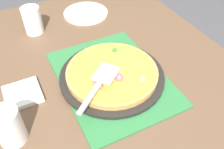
{
  "coord_description": "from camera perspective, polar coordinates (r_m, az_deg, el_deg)",
  "views": [
    {
      "loc": [
        0.57,
        -0.28,
        1.38
      ],
      "look_at": [
        0.0,
        0.0,
        0.77
      ],
      "focal_mm": 39.21,
      "sensor_mm": 36.0,
      "label": 1
    }
  ],
  "objects": [
    {
      "name": "plate_side",
      "position": [
        1.27,
        -6.13,
        14.06
      ],
      "size": [
        0.22,
        0.22,
        0.01
      ],
      "primitive_type": "cylinder",
      "color": "white",
      "rests_on": "dining_table"
    },
    {
      "name": "placemat",
      "position": [
        0.9,
        0.0,
        -0.79
      ],
      "size": [
        0.48,
        0.36,
        0.01
      ],
      "primitive_type": "cube",
      "color": "#2D753D",
      "rests_on": "dining_table"
    },
    {
      "name": "cup_far",
      "position": [
        1.16,
        -18.06,
        11.95
      ],
      "size": [
        0.08,
        0.08,
        0.12
      ],
      "primitive_type": "cylinder",
      "color": "white",
      "rests_on": "dining_table"
    },
    {
      "name": "napkin_stack",
      "position": [
        0.89,
        -20.11,
        -4.27
      ],
      "size": [
        0.12,
        0.12,
        0.02
      ],
      "primitive_type": "cube",
      "color": "white",
      "rests_on": "dining_table"
    },
    {
      "name": "pizza_pan",
      "position": [
        0.89,
        0.0,
        -0.33
      ],
      "size": [
        0.38,
        0.38,
        0.01
      ],
      "primitive_type": "cylinder",
      "color": "black",
      "rests_on": "placemat"
    },
    {
      "name": "pizza",
      "position": [
        0.87,
        -0.01,
        0.59
      ],
      "size": [
        0.33,
        0.33,
        0.05
      ],
      "color": "tan",
      "rests_on": "pizza_pan"
    },
    {
      "name": "pizza_server",
      "position": [
        0.79,
        -2.88,
        -1.95
      ],
      "size": [
        0.18,
        0.2,
        0.01
      ],
      "color": "silver",
      "rests_on": "pizza"
    },
    {
      "name": "cup_near",
      "position": [
        0.75,
        -22.98,
        -11.1
      ],
      "size": [
        0.08,
        0.08,
        0.12
      ],
      "primitive_type": "cylinder",
      "color": "white",
      "rests_on": "dining_table"
    },
    {
      "name": "dining_table",
      "position": [
        0.98,
        0.0,
        -5.48
      ],
      "size": [
        1.4,
        1.0,
        0.75
      ],
      "color": "brown",
      "rests_on": "ground_plane"
    }
  ]
}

